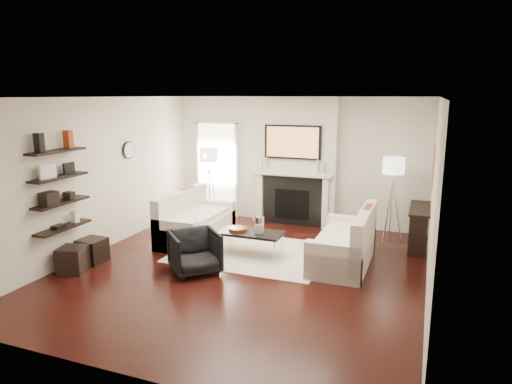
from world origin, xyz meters
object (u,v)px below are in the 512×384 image
(armchair, at_px, (195,250))
(lamp_left_shade, at_px, (209,155))
(loveseat_left_base, at_px, (197,229))
(lamp_right_shade, at_px, (394,166))
(ottoman_near, at_px, (92,250))
(coffee_table, at_px, (251,233))
(loveseat_right_base, at_px, (343,251))

(armchair, distance_m, lamp_left_shade, 3.32)
(loveseat_left_base, height_order, armchair, armchair)
(armchair, distance_m, lamp_right_shade, 4.01)
(armchair, xyz_separation_m, ottoman_near, (-1.81, -0.22, -0.16))
(coffee_table, relative_size, ottoman_near, 2.75)
(ottoman_near, bearing_deg, lamp_right_shade, 33.31)
(lamp_left_shade, relative_size, lamp_right_shade, 1.00)
(coffee_table, relative_size, armchair, 1.51)
(lamp_right_shade, distance_m, ottoman_near, 5.55)
(armchair, bearing_deg, ottoman_near, 142.23)
(ottoman_near, bearing_deg, armchair, 6.88)
(coffee_table, height_order, lamp_left_shade, lamp_left_shade)
(coffee_table, height_order, ottoman_near, coffee_table)
(loveseat_right_base, relative_size, lamp_right_shade, 4.50)
(loveseat_right_base, bearing_deg, ottoman_near, -160.13)
(coffee_table, xyz_separation_m, lamp_right_shade, (2.17, 1.72, 1.05))
(loveseat_right_base, relative_size, lamp_left_shade, 4.50)
(lamp_left_shade, bearing_deg, coffee_table, -47.23)
(loveseat_right_base, relative_size, armchair, 2.47)
(loveseat_right_base, distance_m, lamp_left_shade, 3.91)
(loveseat_right_base, relative_size, ottoman_near, 4.50)
(loveseat_left_base, xyz_separation_m, lamp_left_shade, (-0.44, 1.44, 1.24))
(loveseat_right_base, relative_size, coffee_table, 1.64)
(loveseat_left_base, height_order, lamp_right_shade, lamp_right_shade)
(lamp_left_shade, height_order, lamp_right_shade, same)
(loveseat_left_base, bearing_deg, armchair, -62.64)
(armchair, bearing_deg, lamp_right_shade, 0.81)
(coffee_table, bearing_deg, ottoman_near, -151.89)
(loveseat_right_base, distance_m, lamp_right_shade, 2.08)
(loveseat_right_base, xyz_separation_m, ottoman_near, (-3.91, -1.41, -0.01))
(lamp_right_shade, bearing_deg, armchair, -134.54)
(loveseat_left_base, xyz_separation_m, lamp_right_shade, (3.46, 1.29, 1.24))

